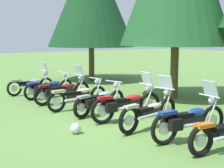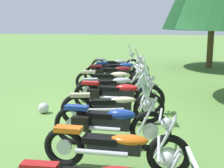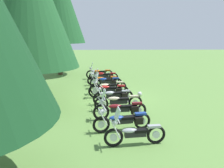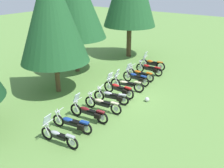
# 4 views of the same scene
# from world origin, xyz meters

# --- Properties ---
(ground_plane) EXTENTS (80.00, 80.00, 0.00)m
(ground_plane) POSITION_xyz_m (0.00, 0.00, 0.00)
(ground_plane) COLOR #608C42
(motorcycle_0) EXTENTS (0.70, 2.12, 1.34)m
(motorcycle_0) POSITION_xyz_m (-5.76, -0.66, 0.44)
(motorcycle_0) COLOR black
(motorcycle_0) RESTS_ON ground_plane
(motorcycle_1) EXTENTS (0.82, 2.28, 0.99)m
(motorcycle_1) POSITION_xyz_m (-4.59, -0.40, 0.43)
(motorcycle_1) COLOR black
(motorcycle_1) RESTS_ON ground_plane
(motorcycle_2) EXTENTS (0.74, 2.38, 1.37)m
(motorcycle_2) POSITION_xyz_m (-3.35, -0.38, 0.46)
(motorcycle_2) COLOR black
(motorcycle_2) RESTS_ON ground_plane
(motorcycle_3) EXTENTS (0.63, 2.39, 1.00)m
(motorcycle_3) POSITION_xyz_m (-2.15, -0.34, 0.45)
(motorcycle_3) COLOR black
(motorcycle_3) RESTS_ON ground_plane
(motorcycle_4) EXTENTS (0.91, 2.21, 0.99)m
(motorcycle_4) POSITION_xyz_m (-1.06, -0.19, 0.44)
(motorcycle_4) COLOR black
(motorcycle_4) RESTS_ON ground_plane
(motorcycle_5) EXTENTS (0.65, 2.39, 1.39)m
(motorcycle_5) POSITION_xyz_m (0.02, 0.06, 0.49)
(motorcycle_5) COLOR black
(motorcycle_5) RESTS_ON ground_plane
(motorcycle_6) EXTENTS (0.76, 2.35, 1.38)m
(motorcycle_6) POSITION_xyz_m (1.01, 0.12, 0.46)
(motorcycle_6) COLOR black
(motorcycle_6) RESTS_ON ground_plane
(motorcycle_7) EXTENTS (0.67, 2.24, 1.39)m
(motorcycle_7) POSITION_xyz_m (2.33, 0.19, 0.49)
(motorcycle_7) COLOR black
(motorcycle_7) RESTS_ON ground_plane
(motorcycle_8) EXTENTS (0.65, 2.35, 0.99)m
(motorcycle_8) POSITION_xyz_m (3.29, 0.42, 0.42)
(motorcycle_8) COLOR black
(motorcycle_8) RESTS_ON ground_plane
(motorcycle_9) EXTENTS (0.72, 2.30, 1.01)m
(motorcycle_9) POSITION_xyz_m (4.61, 0.36, 0.45)
(motorcycle_9) COLOR black
(motorcycle_9) RESTS_ON ground_plane
(motorcycle_10) EXTENTS (0.74, 2.23, 1.39)m
(motorcycle_10) POSITION_xyz_m (5.74, 0.77, 0.48)
(motorcycle_10) COLOR black
(motorcycle_10) RESTS_ON ground_plane
(pine_tree_1) EXTENTS (4.30, 4.30, 8.07)m
(pine_tree_1) POSITION_xyz_m (-1.74, 3.70, 5.07)
(pine_tree_1) COLOR brown
(pine_tree_1) RESTS_ON ground_plane
(pine_tree_2) EXTENTS (4.69, 4.69, 8.51)m
(pine_tree_2) POSITION_xyz_m (1.87, 5.39, 5.60)
(pine_tree_2) COLOR brown
(pine_tree_2) RESTS_ON ground_plane
(pine_tree_3) EXTENTS (4.71, 4.71, 10.18)m
(pine_tree_3) POSITION_xyz_m (7.85, 4.36, 6.51)
(pine_tree_3) COLOR #4C3823
(pine_tree_3) RESTS_ON ground_plane
(dropped_helmet) EXTENTS (0.27, 0.27, 0.27)m
(dropped_helmet) POSITION_xyz_m (0.37, -1.79, 0.14)
(dropped_helmet) COLOR silver
(dropped_helmet) RESTS_ON ground_plane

